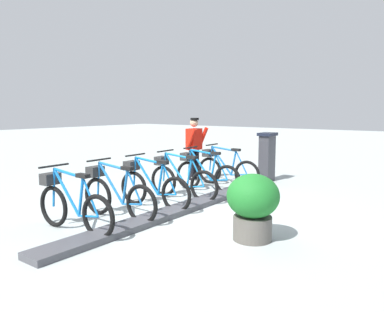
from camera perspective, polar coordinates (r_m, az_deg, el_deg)
name	(u,v)px	position (r m, az deg, el deg)	size (l,w,h in m)	color
ground_plane	(183,211)	(7.13, -1.34, -8.25)	(60.00, 60.00, 0.00)	#A3AEAB
dock_rail_base	(183,208)	(7.12, -1.34, -7.86)	(0.44, 6.16, 0.10)	#47474C
payment_kiosk	(267,156)	(10.07, 11.26, 0.00)	(0.36, 0.52, 1.28)	#38383D
bike_docked_0	(225,168)	(9.38, 5.03, -1.87)	(1.72, 0.54, 1.02)	black
bike_docked_1	(204,173)	(8.64, 1.90, -2.62)	(1.72, 0.54, 1.02)	black
bike_docked_2	(180,179)	(7.94, -1.81, -3.49)	(1.72, 0.54, 1.02)	black
bike_docked_3	(151,186)	(7.28, -6.22, -4.51)	(1.72, 0.54, 1.02)	black
bike_docked_4	(115,194)	(6.67, -11.50, -5.68)	(1.72, 0.54, 1.02)	black
bike_docked_5	(71,205)	(6.13, -17.79, -7.02)	(1.72, 0.54, 1.02)	black
worker_near_rack	(194,146)	(9.99, 0.35, 1.47)	(0.46, 0.62, 1.66)	white
planter_bush	(253,203)	(5.53, 9.19, -7.09)	(0.76, 0.76, 0.97)	#59544C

